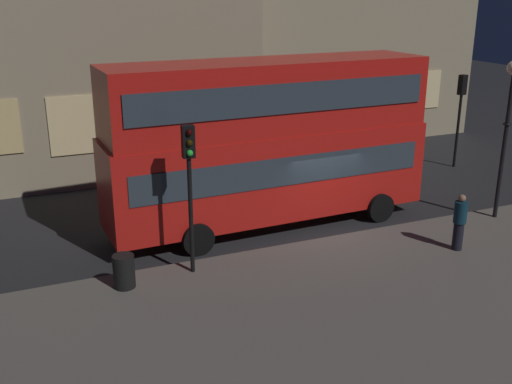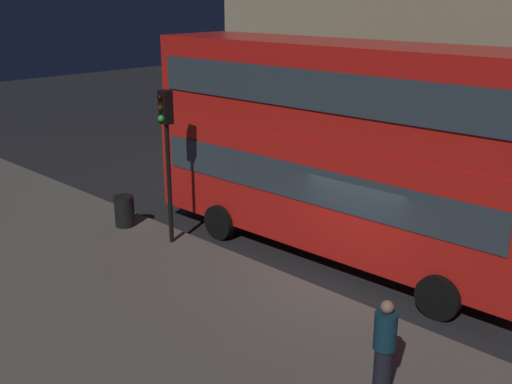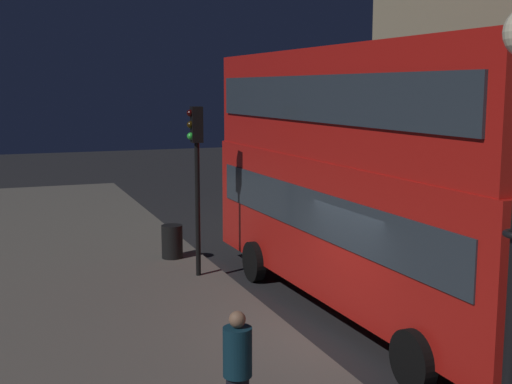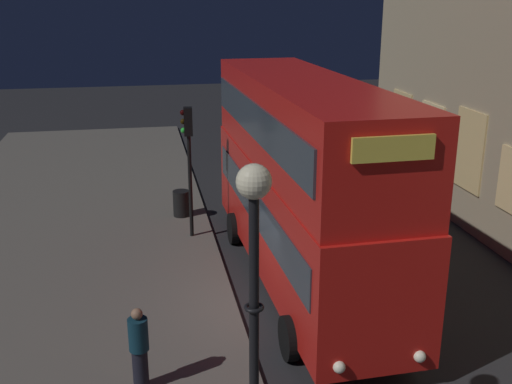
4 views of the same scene
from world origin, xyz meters
name	(u,v)px [view 2 (image 2 of 4)]	position (x,y,z in m)	size (l,w,h in m)	color
ground_plane	(351,285)	(0.00, 0.00, 0.00)	(80.00, 80.00, 0.00)	#232326
double_decker_bus	(337,141)	(-1.46, 1.20, 3.03)	(10.81, 3.05, 5.45)	red
traffic_light_near_kerb	(166,136)	(-4.91, -1.44, 3.07)	(0.34, 0.37, 4.11)	black
pedestrian	(384,347)	(2.81, -3.10, 1.00)	(0.38, 0.38, 1.73)	black
litter_bin	(125,211)	(-6.82, -1.60, 0.57)	(0.57, 0.57, 0.90)	black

